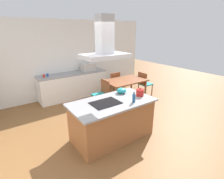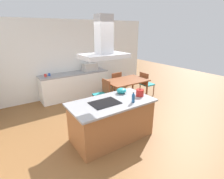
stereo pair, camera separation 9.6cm
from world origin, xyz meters
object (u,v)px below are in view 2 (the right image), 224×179
object	(u,v)px
olive_oil_bottle	(133,98)
chair_facing_back_wall	(115,82)
mixing_bowl	(121,91)
coffee_mug_blue	(49,75)
countertop_microwave	(90,67)
tea_kettle	(140,93)
chair_at_right_end	(146,82)
cooktop	(105,103)
dining_table	(126,82)
coffee_mug_red	(45,75)
chair_at_left_end	(103,92)
range_hood	(104,44)

from	to	relation	value
olive_oil_bottle	chair_facing_back_wall	bearing A→B (deg)	62.80
mixing_bowl	coffee_mug_blue	distance (m)	2.84
mixing_bowl	countertop_microwave	size ratio (longest dim) A/B	0.47
mixing_bowl	tea_kettle	bearing A→B (deg)	-58.36
olive_oil_bottle	countertop_microwave	xyz separation A→B (m)	(0.61, 3.18, 0.05)
countertop_microwave	chair_at_right_end	distance (m)	2.16
countertop_microwave	coffee_mug_blue	size ratio (longest dim) A/B	5.56
mixing_bowl	chair_at_right_end	distance (m)	2.44
cooktop	olive_oil_bottle	size ratio (longest dim) A/B	2.67
cooktop	dining_table	size ratio (longest dim) A/B	0.43
coffee_mug_blue	chair_at_right_end	xyz separation A→B (m)	(3.05, -1.43, -0.44)
tea_kettle	chair_facing_back_wall	xyz separation A→B (m)	(0.90, 2.28, -0.47)
cooktop	chair_at_right_end	bearing A→B (deg)	29.19
coffee_mug_red	dining_table	size ratio (longest dim) A/B	0.06
coffee_mug_red	chair_at_left_end	distance (m)	1.99
coffee_mug_red	range_hood	size ratio (longest dim) A/B	0.10
olive_oil_bottle	range_hood	xyz separation A→B (m)	(-0.52, 0.30, 1.11)
tea_kettle	dining_table	distance (m)	1.88
olive_oil_bottle	coffee_mug_red	size ratio (longest dim) A/B	2.50
mixing_bowl	countertop_microwave	xyz separation A→B (m)	(0.48, 2.59, 0.07)
chair_facing_back_wall	range_hood	xyz separation A→B (m)	(-1.80, -2.18, 1.59)
cooktop	chair_facing_back_wall	distance (m)	2.85
cooktop	coffee_mug_blue	size ratio (longest dim) A/B	6.67
cooktop	chair_at_left_end	xyz separation A→B (m)	(0.88, 1.52, -0.40)
countertop_microwave	range_hood	xyz separation A→B (m)	(-1.13, -2.88, 1.06)
dining_table	chair_at_left_end	xyz separation A→B (m)	(-0.92, 0.00, -0.16)
olive_oil_bottle	coffee_mug_blue	size ratio (longest dim) A/B	2.50
countertop_microwave	chair_at_right_end	size ratio (longest dim) A/B	0.56
dining_table	range_hood	distance (m)	2.75
dining_table	chair_facing_back_wall	size ratio (longest dim) A/B	1.57
countertop_microwave	range_hood	world-z (taller)	range_hood
tea_kettle	coffee_mug_red	distance (m)	3.30
mixing_bowl	range_hood	size ratio (longest dim) A/B	0.26
chair_at_left_end	mixing_bowl	bearing A→B (deg)	-100.58
dining_table	tea_kettle	bearing A→B (deg)	-119.19
mixing_bowl	coffee_mug_red	bearing A→B (deg)	113.31
countertop_microwave	coffee_mug_red	xyz separation A→B (m)	(-1.60, 0.02, -0.09)
countertop_microwave	range_hood	distance (m)	3.27
coffee_mug_blue	dining_table	xyz separation A→B (m)	(2.14, -1.43, -0.28)
countertop_microwave	coffee_mug_blue	bearing A→B (deg)	177.30
coffee_mug_red	coffee_mug_blue	distance (m)	0.14
chair_at_left_end	chair_facing_back_wall	world-z (taller)	same
olive_oil_bottle	range_hood	distance (m)	1.26
olive_oil_bottle	dining_table	bearing A→B (deg)	54.92
tea_kettle	coffee_mug_blue	distance (m)	3.29
chair_at_right_end	range_hood	distance (m)	3.49
olive_oil_bottle	tea_kettle	bearing A→B (deg)	27.95
tea_kettle	chair_at_right_end	bearing A→B (deg)	41.66
chair_at_right_end	coffee_mug_blue	bearing A→B (deg)	154.84
coffee_mug_blue	chair_at_left_end	bearing A→B (deg)	-49.56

